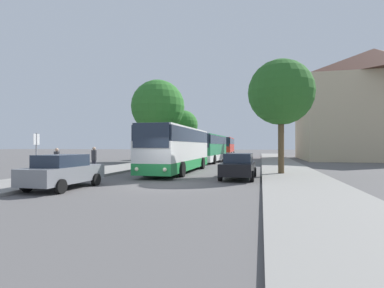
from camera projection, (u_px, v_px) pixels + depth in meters
The scene contains 15 objects.
ground_plane at pixel (163, 185), 15.44m from camera, with size 300.00×300.00×0.00m, color #565454.
sidewalk_left at pixel (46, 180), 17.02m from camera, with size 4.00×120.00×0.15m, color gray.
sidewalk_right at pixel (307, 188), 13.86m from camera, with size 4.00×120.00×0.15m, color gray.
building_right_background at pixel (374, 104), 42.54m from camera, with size 19.74×15.71×15.90m.
bus_front at pixel (178, 149), 22.89m from camera, with size 2.78×11.90×3.37m.
bus_middle at pixel (209, 148), 36.50m from camera, with size 3.08×11.59×3.31m.
bus_rear at pixel (225, 147), 52.15m from camera, with size 2.92×11.26×3.39m.
parked_car_left_curb at pixel (63, 171), 13.99m from camera, with size 1.99×4.31×1.60m.
parked_car_right_near at pixel (239, 166), 18.34m from camera, with size 2.10×4.72×1.55m.
bus_stop_sign at pixel (36, 151), 16.37m from camera, with size 0.08×0.45×2.57m.
pedestrian_waiting_far at pixel (57, 161), 18.94m from camera, with size 0.36×0.36×1.72m.
pedestrian_walking_back at pixel (94, 159), 20.92m from camera, with size 0.36×0.36×1.79m.
tree_left_near at pixel (158, 107), 38.10m from camera, with size 6.78×6.78×10.26m.
tree_left_far at pixel (183, 125), 45.46m from camera, with size 4.48×4.48×7.28m.
tree_right_near at pixel (281, 93), 20.35m from camera, with size 4.45×4.45×7.74m.
Camera 1 is at (4.95, -14.72, 2.01)m, focal length 28.00 mm.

